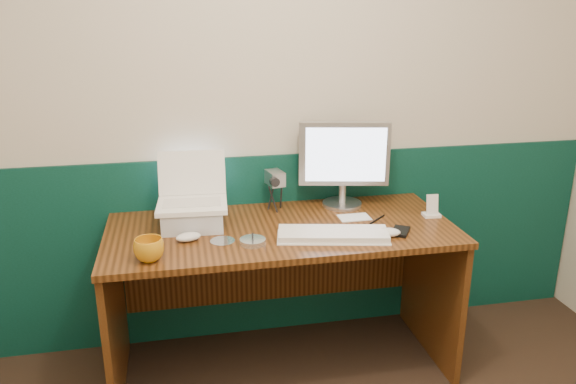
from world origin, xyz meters
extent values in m
cube|color=beige|center=(0.00, 1.75, 1.25)|extent=(3.50, 0.04, 2.50)
cube|color=#073025|center=(0.00, 1.74, 0.50)|extent=(3.48, 0.02, 1.00)
cube|color=#351C09|center=(-0.05, 1.38, 0.38)|extent=(1.60, 0.70, 0.75)
cube|color=#B7BBC3|center=(-0.45, 1.47, 0.80)|extent=(0.29, 0.25, 0.09)
cube|color=white|center=(0.15, 1.21, 0.76)|extent=(0.50, 0.26, 0.03)
ellipsoid|color=white|center=(0.40, 1.18, 0.77)|extent=(0.12, 0.09, 0.04)
ellipsoid|color=silver|center=(-0.47, 1.30, 0.77)|extent=(0.12, 0.09, 0.04)
imported|color=orange|center=(-0.63, 1.13, 0.80)|extent=(0.14, 0.14, 0.10)
cylinder|color=silver|center=(-0.20, 1.21, 0.76)|extent=(0.11, 0.11, 0.02)
cylinder|color=silver|center=(-0.33, 1.27, 0.75)|extent=(0.11, 0.11, 0.00)
cylinder|color=black|center=(0.42, 1.38, 0.75)|extent=(0.11, 0.10, 0.01)
cube|color=silver|center=(0.32, 1.43, 0.75)|extent=(0.15, 0.10, 0.00)
cube|color=white|center=(0.69, 1.37, 0.76)|extent=(0.08, 0.07, 0.02)
cube|color=white|center=(0.69, 1.37, 0.81)|extent=(0.06, 0.03, 0.10)
cube|color=black|center=(0.47, 1.21, 0.76)|extent=(0.12, 0.14, 0.01)
camera|label=1|loc=(-0.49, -0.99, 1.72)|focal=35.00mm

